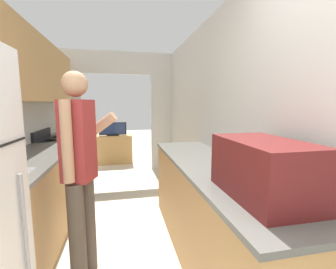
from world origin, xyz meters
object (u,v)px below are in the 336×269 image
(suitcase, at_px, (262,168))
(television, at_px, (113,129))
(tv_cabinet, at_px, (113,149))
(person, at_px, (80,172))
(range_oven, at_px, (64,166))

(suitcase, xyz_separation_m, television, (-0.99, 4.40, -0.24))
(suitcase, bearing_deg, tv_cabinet, 102.61)
(person, relative_size, tv_cabinet, 1.88)
(person, height_order, television, person)
(range_oven, height_order, suitcase, suitcase)
(person, xyz_separation_m, television, (0.13, 3.68, -0.07))
(tv_cabinet, xyz_separation_m, television, (0.00, -0.04, 0.50))
(range_oven, xyz_separation_m, television, (0.71, 1.79, 0.38))
(range_oven, distance_m, television, 1.96)
(television, bearing_deg, tv_cabinet, 90.00)
(tv_cabinet, bearing_deg, range_oven, -111.16)
(suitcase, height_order, tv_cabinet, suitcase)
(range_oven, bearing_deg, tv_cabinet, 68.84)
(range_oven, xyz_separation_m, tv_cabinet, (0.71, 1.83, -0.12))
(person, bearing_deg, suitcase, -102.91)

